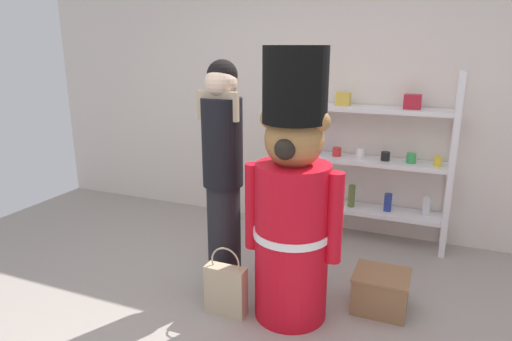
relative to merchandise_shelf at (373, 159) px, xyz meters
name	(u,v)px	position (x,y,z in m)	size (l,w,h in m)	color
back_wall	(318,100)	(-0.60, 0.22, 0.50)	(6.40, 0.12, 2.60)	silver
merchandise_shelf	(373,159)	(0.00, 0.00, 0.00)	(1.41, 0.35, 1.62)	white
teddy_bear_guard	(293,201)	(-0.29, -1.51, 0.04)	(0.67, 0.52, 1.83)	red
person_shopper	(223,172)	(-0.87, -1.37, 0.14)	(0.31, 0.29, 1.73)	black
shopping_bag	(226,289)	(-0.71, -1.67, -0.61)	(0.29, 0.11, 0.50)	#C1AD89
display_crate	(381,291)	(0.28, -1.20, -0.66)	(0.38, 0.35, 0.28)	olive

